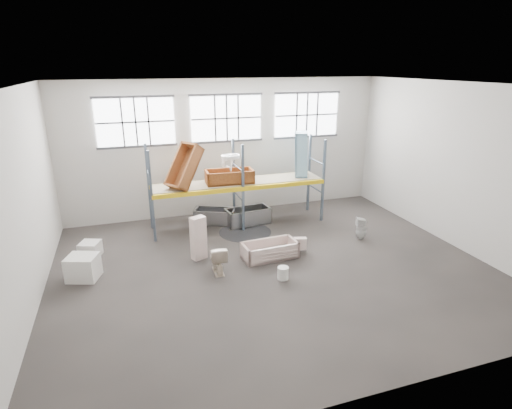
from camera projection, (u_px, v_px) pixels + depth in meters
name	position (u px, v px, depth m)	size (l,w,h in m)	color
floor	(272.00, 269.00, 11.68)	(12.00, 10.00, 0.10)	#453E3A
ceiling	(275.00, 83.00, 10.01)	(12.00, 10.00, 0.10)	silver
wall_back	(226.00, 148.00, 15.38)	(12.00, 0.10, 5.00)	#B7B2A9
wall_front	(389.00, 269.00, 6.31)	(12.00, 0.10, 5.00)	#B6B1A8
wall_left	(18.00, 207.00, 9.06)	(0.10, 10.00, 5.00)	#9E9992
wall_right	(457.00, 166.00, 12.63)	(0.10, 10.00, 5.00)	#9D9993
window_left	(136.00, 122.00, 13.97)	(2.60, 0.04, 1.60)	white
window_mid	(227.00, 118.00, 14.92)	(2.60, 0.04, 1.60)	white
window_right	(307.00, 115.00, 15.86)	(2.60, 0.04, 1.60)	white
rack_upright_la	(152.00, 197.00, 12.89)	(0.08, 0.08, 3.00)	slate
rack_upright_lb	(149.00, 187.00, 13.97)	(0.08, 0.08, 3.00)	slate
rack_upright_ma	(243.00, 189.00, 13.77)	(0.08, 0.08, 3.00)	slate
rack_upright_mb	(234.00, 180.00, 14.85)	(0.08, 0.08, 3.00)	slate
rack_upright_ra	(323.00, 181.00, 14.66)	(0.08, 0.08, 3.00)	slate
rack_upright_rb	(309.00, 173.00, 15.74)	(0.08, 0.08, 3.00)	slate
rack_beam_front	(243.00, 189.00, 13.77)	(6.00, 0.10, 0.14)	yellow
rack_beam_back	(234.00, 180.00, 14.85)	(6.00, 0.10, 0.14)	yellow
shelf_deck	(238.00, 182.00, 14.29)	(5.90, 1.10, 0.03)	gray
wet_patch	(245.00, 232.00, 14.09)	(1.80, 1.80, 0.00)	black
bathtub_beige	(270.00, 250.00, 12.19)	(1.62, 0.76, 0.48)	beige
cistern_spare	(300.00, 243.00, 12.53)	(0.39, 0.19, 0.37)	beige
sink_in_tub	(280.00, 252.00, 12.24)	(0.40, 0.40, 0.14)	beige
toilet_beige	(218.00, 259.00, 11.28)	(0.45, 0.79, 0.81)	beige
cistern_tall	(198.00, 238.00, 11.99)	(0.42, 0.27, 1.31)	beige
toilet_white	(361.00, 228.00, 13.43)	(0.33, 0.34, 0.74)	silver
steel_tub_left	(215.00, 216.00, 14.83)	(1.44, 0.67, 0.53)	#9D9FA4
steel_tub_right	(248.00, 216.00, 14.76)	(1.57, 0.73, 0.57)	#A9ADB0
rust_tub_flat	(230.00, 177.00, 14.04)	(1.62, 0.76, 0.46)	#91571F
rust_tub_tilted	(184.00, 167.00, 13.40)	(1.57, 0.73, 0.44)	#985023
sink_on_shelf	(231.00, 170.00, 13.78)	(0.64, 0.49, 0.57)	white
blue_tub_upright	(301.00, 154.00, 14.76)	(1.58, 0.74, 0.44)	#7DACC7
bucket	(283.00, 273.00, 10.99)	(0.30, 0.30, 0.35)	silver
carton_near	(83.00, 267.00, 10.96)	(0.77, 0.66, 0.66)	silver
carton_far	(90.00, 249.00, 12.26)	(0.55, 0.55, 0.45)	silver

